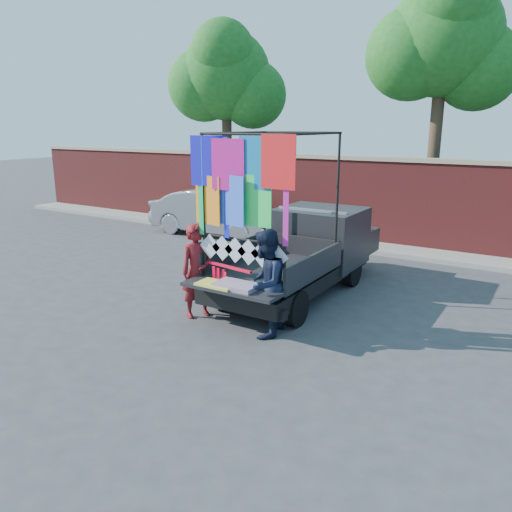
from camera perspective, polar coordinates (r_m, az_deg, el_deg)
The scene contains 10 objects.
ground at distance 9.36m, azimuth 0.61°, elevation -7.23°, with size 90.00×90.00×0.00m, color #38383A.
brick_wall at distance 15.26m, azimuth 14.51°, elevation 6.09°, with size 30.00×0.45×2.61m.
curb at distance 14.84m, azimuth 13.37°, elevation 0.94°, with size 30.00×1.20×0.12m, color gray.
tree_left at distance 19.09m, azimuth -3.52°, elevation 19.58°, with size 4.20×3.30×7.05m.
tree_mid at distance 16.07m, azimuth 20.63°, elevation 21.73°, with size 4.20×3.30×7.73m.
pickup_truck at distance 10.98m, azimuth 6.06°, elevation 0.70°, with size 2.14×5.37×3.38m.
sedan at distance 16.37m, azimuth -4.54°, elevation 4.99°, with size 1.56×4.47×1.47m, color #A4A6AB.
woman at distance 9.29m, azimuth -6.69°, elevation -1.70°, with size 0.65×0.42×1.77m, color maroon.
man at distance 8.37m, azimuth 1.06°, elevation -3.17°, with size 0.90×0.70×1.85m, color black.
streamer_bundle at distance 8.87m, azimuth -3.65°, elevation -2.45°, with size 1.00×0.21×0.69m.
Camera 1 is at (4.51, -7.41, 3.50)m, focal length 35.00 mm.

